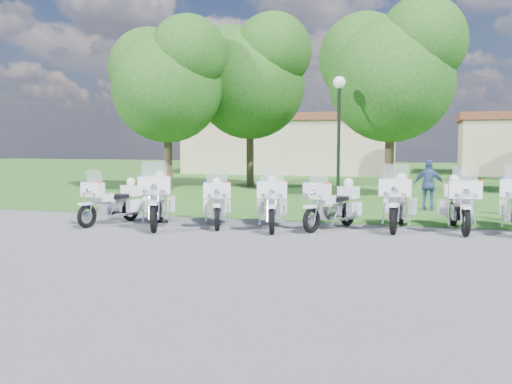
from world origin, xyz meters
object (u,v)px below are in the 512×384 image
(motorcycle_5, at_px, (398,201))
(motorcycle_3, at_px, (272,202))
(motorcycle_0, at_px, (113,201))
(motorcycle_1, at_px, (157,199))
(motorcycle_2, at_px, (217,202))
(lamp_post, at_px, (339,108))
(motorcycle_6, at_px, (459,203))
(motorcycle_4, at_px, (333,204))
(bystander_c, at_px, (429,185))

(motorcycle_5, bearing_deg, motorcycle_3, 18.99)
(motorcycle_0, relative_size, motorcycle_1, 0.88)
(motorcycle_2, distance_m, motorcycle_3, 1.51)
(motorcycle_5, height_order, lamp_post, lamp_post)
(motorcycle_2, height_order, motorcycle_3, motorcycle_3)
(motorcycle_0, relative_size, motorcycle_5, 0.86)
(motorcycle_5, xyz_separation_m, motorcycle_6, (1.44, 0.17, -0.02))
(motorcycle_1, distance_m, motorcycle_3, 2.96)
(motorcycle_1, height_order, motorcycle_3, motorcycle_1)
(motorcycle_4, relative_size, motorcycle_6, 0.87)
(motorcycle_3, bearing_deg, bystander_c, -141.76)
(motorcycle_2, bearing_deg, motorcycle_6, 168.44)
(motorcycle_4, bearing_deg, motorcycle_6, -143.54)
(motorcycle_1, height_order, motorcycle_6, motorcycle_1)
(motorcycle_6, distance_m, bystander_c, 4.09)
(motorcycle_4, xyz_separation_m, lamp_post, (-0.87, 6.32, 2.75))
(motorcycle_0, distance_m, motorcycle_2, 2.82)
(motorcycle_2, bearing_deg, motorcycle_5, 169.37)
(motorcycle_0, xyz_separation_m, motorcycle_4, (5.76, 0.84, 0.02))
(motorcycle_3, distance_m, bystander_c, 6.33)
(motorcycle_0, xyz_separation_m, motorcycle_6, (8.76, 1.51, 0.07))
(motorcycle_5, bearing_deg, lamp_post, -64.77)
(motorcycle_0, bearing_deg, motorcycle_3, -159.59)
(motorcycle_5, xyz_separation_m, lamp_post, (-2.43, 5.82, 2.69))
(motorcycle_5, relative_size, bystander_c, 1.53)
(motorcycle_2, xyz_separation_m, motorcycle_6, (5.99, 1.01, 0.06))
(motorcycle_0, height_order, motorcycle_2, motorcycle_2)
(motorcycle_0, xyz_separation_m, motorcycle_2, (2.77, 0.50, 0.01))
(motorcycle_2, height_order, motorcycle_6, motorcycle_6)
(motorcycle_5, bearing_deg, motorcycle_2, 13.05)
(motorcycle_4, distance_m, bystander_c, 5.21)
(motorcycle_6, bearing_deg, lamp_post, -62.50)
(motorcycle_4, bearing_deg, motorcycle_0, 32.26)
(motorcycle_3, bearing_deg, lamp_post, -110.52)
(motorcycle_1, bearing_deg, motorcycle_2, -177.98)
(lamp_post, bearing_deg, motorcycle_4, -82.17)
(motorcycle_1, height_order, lamp_post, lamp_post)
(motorcycle_1, xyz_separation_m, motorcycle_6, (7.39, 1.63, -0.04))
(motorcycle_4, height_order, motorcycle_6, motorcycle_6)
(motorcycle_5, bearing_deg, motorcycle_0, 12.98)
(bystander_c, bearing_deg, motorcycle_6, 102.71)
(motorcycle_1, xyz_separation_m, motorcycle_5, (5.95, 1.46, -0.02))
(motorcycle_1, distance_m, motorcycle_5, 6.13)
(motorcycle_2, height_order, bystander_c, bystander_c)
(motorcycle_3, distance_m, motorcycle_6, 4.61)
(motorcycle_1, xyz_separation_m, lamp_post, (3.52, 7.28, 2.66))
(motorcycle_1, distance_m, motorcycle_6, 7.57)
(motorcycle_0, distance_m, bystander_c, 9.76)
(motorcycle_1, bearing_deg, motorcycle_0, -26.85)
(motorcycle_1, distance_m, motorcycle_2, 1.53)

